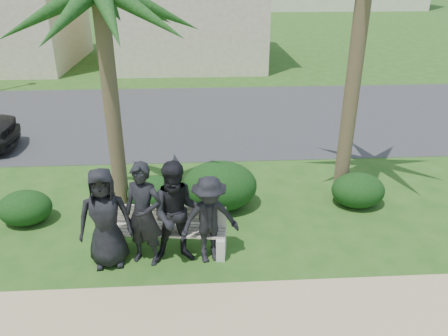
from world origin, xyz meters
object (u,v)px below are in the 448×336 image
at_px(park_bench, 162,233).
at_px(man_c, 178,214).
at_px(man_b, 144,215).
at_px(man_a, 105,218).
at_px(man_d, 209,220).

height_order(park_bench, man_c, man_c).
height_order(man_b, man_c, man_c).
height_order(park_bench, man_a, man_a).
bearing_deg(man_b, man_a, -159.21).
xyz_separation_m(park_bench, man_d, (0.88, -0.33, 0.46)).
bearing_deg(man_d, park_bench, 143.28).
relative_size(man_b, man_d, 1.16).
relative_size(man_c, man_d, 1.16).
bearing_deg(man_c, park_bench, 134.08).
relative_size(man_a, man_d, 1.12).
height_order(man_a, man_d, man_a).
bearing_deg(man_a, man_b, -5.80).
bearing_deg(park_bench, man_d, -13.88).
bearing_deg(park_bench, man_a, -154.49).
bearing_deg(man_b, man_d, 18.17).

